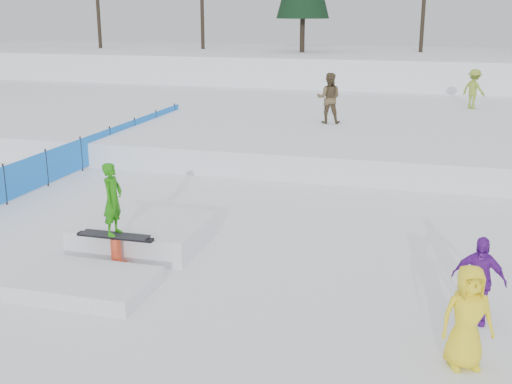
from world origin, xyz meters
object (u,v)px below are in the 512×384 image
(walker_olive, at_px, (329,98))
(jib_rail_feature, at_px, (129,243))
(safety_fence, at_px, (81,154))
(walker_ygreen, at_px, (474,89))
(spectator_purple, at_px, (479,280))
(spectator_yellow, at_px, (467,317))

(walker_olive, bearing_deg, jib_rail_feature, 75.38)
(jib_rail_feature, bearing_deg, walker_olive, 80.93)
(walker_olive, bearing_deg, safety_fence, 37.39)
(walker_ygreen, relative_size, jib_rail_feature, 0.38)
(walker_ygreen, relative_size, spectator_purple, 1.14)
(spectator_purple, bearing_deg, jib_rail_feature, -177.86)
(walker_ygreen, xyz_separation_m, jib_rail_feature, (-7.39, -17.89, -1.33))
(spectator_purple, bearing_deg, walker_ygreen, 99.37)
(safety_fence, height_order, jib_rail_feature, jib_rail_feature)
(walker_olive, bearing_deg, spectator_purple, 103.52)
(safety_fence, bearing_deg, spectator_yellow, -38.10)
(walker_ygreen, height_order, spectator_yellow, walker_ygreen)
(walker_olive, relative_size, spectator_yellow, 1.22)
(spectator_yellow, height_order, jib_rail_feature, jib_rail_feature)
(safety_fence, bearing_deg, spectator_purple, -32.65)
(walker_olive, bearing_deg, spectator_yellow, 101.00)
(walker_olive, height_order, walker_ygreen, walker_olive)
(spectator_yellow, relative_size, jib_rail_feature, 0.35)
(walker_olive, height_order, spectator_purple, walker_olive)
(walker_ygreen, bearing_deg, safety_fence, 83.63)
(walker_ygreen, bearing_deg, jib_rail_feature, 107.47)
(spectator_purple, distance_m, spectator_yellow, 1.49)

